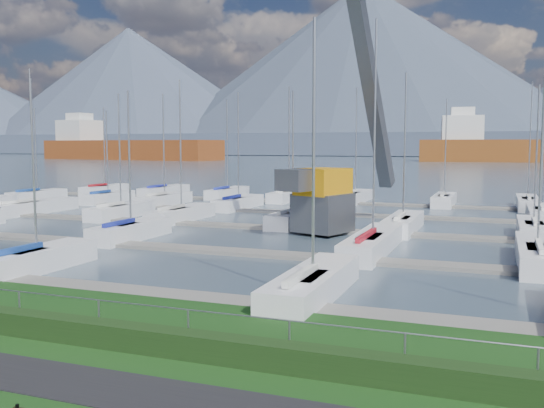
% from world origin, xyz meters
% --- Properties ---
extents(path, '(160.00, 2.00, 0.04)m').
position_xyz_m(path, '(0.00, -3.00, 0.01)').
color(path, black).
rests_on(path, grass).
extents(water, '(800.00, 540.00, 0.20)m').
position_xyz_m(water, '(0.00, 260.00, -0.40)').
color(water, '#40505E').
extents(hedge, '(80.00, 0.70, 0.70)m').
position_xyz_m(hedge, '(0.00, -0.40, 0.35)').
color(hedge, '#1A3112').
rests_on(hedge, grass).
extents(fence, '(80.00, 0.04, 0.04)m').
position_xyz_m(fence, '(0.00, 0.00, 1.20)').
color(fence, gray).
rests_on(fence, grass).
extents(foothill, '(900.00, 80.00, 12.00)m').
position_xyz_m(foothill, '(0.00, 330.00, 6.00)').
color(foothill, '#475267').
rests_on(foothill, water).
extents(mountains, '(1190.00, 360.00, 115.00)m').
position_xyz_m(mountains, '(7.35, 404.62, 46.68)').
color(mountains, '#434E62').
rests_on(mountains, water).
extents(docks, '(90.00, 41.60, 0.25)m').
position_xyz_m(docks, '(0.00, 26.00, -0.22)').
color(docks, '#65625E').
rests_on(docks, water).
extents(crane, '(5.79, 13.49, 22.35)m').
position_xyz_m(crane, '(-0.69, 26.07, 5.33)').
color(crane, '#57595F').
rests_on(crane, water).
extents(cargo_ship_west, '(81.11, 28.78, 21.50)m').
position_xyz_m(cargo_ship_west, '(-134.57, 196.02, 3.76)').
color(cargo_ship_west, brown).
rests_on(cargo_ship_west, water).
extents(sailboat_fleet, '(75.03, 50.13, 13.20)m').
position_xyz_m(sailboat_fleet, '(-2.14, 29.84, 5.40)').
color(sailboat_fleet, white).
rests_on(sailboat_fleet, water).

